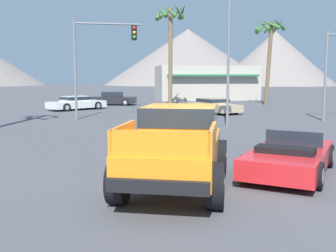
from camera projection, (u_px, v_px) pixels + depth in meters
ground_plane at (183, 186)px, 9.33m from camera, size 320.00×320.00×0.00m
orange_pickup_truck at (177, 141)px, 9.36m from camera, size 3.39×5.03×1.86m
red_convertible_car at (290, 158)px, 10.47m from camera, size 3.96×4.38×1.09m
parked_car_dark at (113, 98)px, 36.86m from camera, size 4.41×2.76×1.24m
parked_car_white at (76, 103)px, 31.35m from camera, size 4.77×4.04×1.10m
parked_car_tan at (213, 105)px, 28.58m from camera, size 3.17×4.90×1.07m
traffic_light_crosswalk at (101, 50)px, 23.90m from camera, size 4.17×0.38×6.05m
street_lamp_post at (229, 39)px, 19.95m from camera, size 0.90×0.24×7.48m
palm_tree_tall at (171, 30)px, 34.35m from camera, size 2.82×2.69×8.99m
palm_tree_short at (269, 40)px, 36.08m from camera, size 3.02×2.96×7.98m
storefront_building at (206, 83)px, 45.94m from camera, size 11.42×6.04×3.90m
distant_mountain_range at (100, 56)px, 134.42m from camera, size 157.79×69.80×20.12m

